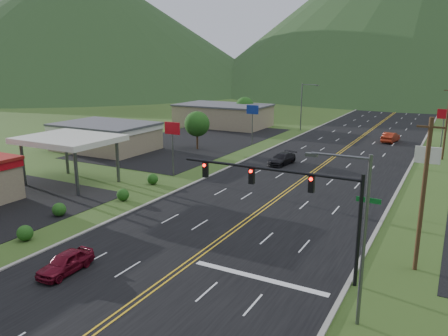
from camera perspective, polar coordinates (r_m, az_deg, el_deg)
The scene contains 18 objects.
traffic_signal at distance 27.53m, azimuth 9.27°, elevation -3.15°, with size 13.10×0.43×7.00m.
streetlight_east at distance 22.79m, azimuth 17.13°, elevation -7.67°, with size 3.28×0.25×9.00m.
streetlight_west at distance 85.61m, azimuth 10.28°, elevation 8.25°, with size 3.28×0.25×9.00m.
gas_canopy at distance 50.23m, azimuth -19.59°, elevation 3.43°, with size 10.00×8.00×5.30m.
building_west_mid at distance 68.73m, azimuth -15.21°, elevation 4.18°, with size 14.40×10.40×4.10m.
building_west_far at distance 90.56m, azimuth -0.12°, elevation 6.91°, with size 18.40×11.40×4.50m.
pole_sign_west_a at distance 50.83m, azimuth -6.76°, elevation 4.46°, with size 2.00×0.18×6.40m.
pole_sign_west_b at distance 69.78m, azimuth 3.73°, elevation 7.09°, with size 2.00×0.18×6.40m.
pole_sign_east_a at distance 39.87m, azimuth 24.97°, elevation 0.63°, with size 2.00×0.18×6.40m.
pole_sign_east_b at distance 71.46m, azimuth 26.81°, elevation 5.80°, with size 2.00×0.18×6.40m.
tree_west_a at distance 66.64m, azimuth -3.54°, elevation 5.76°, with size 3.84×3.84×5.82m.
tree_west_b at distance 92.55m, azimuth 2.73°, elevation 8.07°, with size 3.84×3.84×5.82m.
utility_pole_a at distance 30.12m, azimuth 24.56°, elevation -3.17°, with size 1.60×0.28×10.00m.
utility_pole_b at distance 66.47m, azimuth 27.07°, elevation 5.33°, with size 1.60×0.28×10.00m.
mountain_nw at distance 228.94m, azimuth -18.09°, elevation 17.46°, with size 190.00×190.00×60.00m, color #1B3317.
car_red_near at distance 30.37m, azimuth -19.98°, elevation -11.59°, with size 1.61×3.99×1.36m, color maroon.
car_dark_mid at distance 57.46m, azimuth 7.57°, elevation 1.14°, with size 2.03×5.01×1.45m, color black.
car_red_far at distance 77.61m, azimuth 20.93°, elevation 3.74°, with size 1.75×5.01×1.65m, color maroon.
Camera 1 is at (14.96, -10.95, 13.34)m, focal length 35.00 mm.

